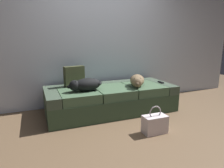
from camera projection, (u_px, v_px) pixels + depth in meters
The scene contains 8 objects.
ground_plane at pixel (138, 135), 2.62m from camera, with size 10.00×10.00×0.00m, color brown.
back_wall at pixel (99, 30), 3.74m from camera, with size 6.40×0.10×2.80m, color silver.
couch at pixel (111, 99), 3.46m from camera, with size 2.17×0.91×0.44m.
dog_dark at pixel (85, 85), 3.08m from camera, with size 0.58×0.29×0.20m.
dog_tan at pixel (137, 81), 3.39m from camera, with size 0.41×0.54×0.20m.
tv_remote at pixel (161, 82), 3.68m from camera, with size 0.04×0.15×0.02m, color black.
throw_pillow at pixel (74, 76), 3.39m from camera, with size 0.34×0.12×0.34m, color #383E25.
handbag at pixel (155, 124), 2.67m from camera, with size 0.32×0.18×0.38m.
Camera 1 is at (-1.21, -2.11, 1.23)m, focal length 32.08 mm.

